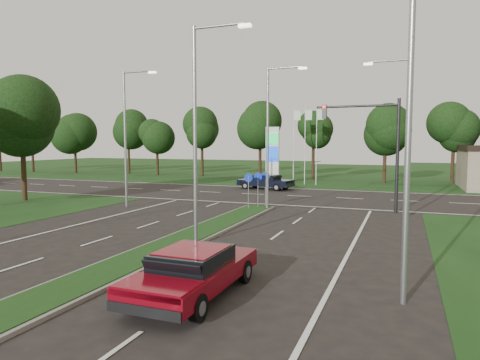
% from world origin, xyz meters
% --- Properties ---
extents(ground, '(160.00, 160.00, 0.00)m').
position_xyz_m(ground, '(0.00, 0.00, 0.00)').
color(ground, black).
rests_on(ground, ground).
extents(verge_far, '(160.00, 50.00, 0.02)m').
position_xyz_m(verge_far, '(0.00, 55.00, 0.00)').
color(verge_far, '#153311').
rests_on(verge_far, ground).
extents(cross_road, '(160.00, 12.00, 0.02)m').
position_xyz_m(cross_road, '(0.00, 24.00, 0.00)').
color(cross_road, black).
rests_on(cross_road, ground).
extents(median_kerb, '(2.00, 26.00, 0.12)m').
position_xyz_m(median_kerb, '(0.00, 4.00, 0.06)').
color(median_kerb, slate).
rests_on(median_kerb, ground).
extents(streetlight_median_near, '(2.53, 0.22, 9.00)m').
position_xyz_m(streetlight_median_near, '(1.00, 6.00, 5.08)').
color(streetlight_median_near, gray).
rests_on(streetlight_median_near, ground).
extents(streetlight_median_far, '(2.53, 0.22, 9.00)m').
position_xyz_m(streetlight_median_far, '(1.00, 16.00, 5.08)').
color(streetlight_median_far, gray).
rests_on(streetlight_median_far, ground).
extents(streetlight_left_far, '(2.53, 0.22, 9.00)m').
position_xyz_m(streetlight_left_far, '(-8.30, 14.00, 5.08)').
color(streetlight_left_far, gray).
rests_on(streetlight_left_far, ground).
extents(streetlight_right_far, '(2.53, 0.22, 9.00)m').
position_xyz_m(streetlight_right_far, '(8.80, 16.00, 5.08)').
color(streetlight_right_far, gray).
rests_on(streetlight_right_far, ground).
extents(streetlight_right_near, '(2.53, 0.22, 9.00)m').
position_xyz_m(streetlight_right_near, '(8.80, 2.00, 5.08)').
color(streetlight_right_near, gray).
rests_on(streetlight_right_near, ground).
extents(traffic_signal, '(5.10, 0.42, 7.00)m').
position_xyz_m(traffic_signal, '(7.19, 18.00, 4.65)').
color(traffic_signal, black).
rests_on(traffic_signal, ground).
extents(median_signs, '(1.16, 1.76, 2.38)m').
position_xyz_m(median_signs, '(0.00, 16.40, 1.71)').
color(median_signs, gray).
rests_on(median_signs, ground).
extents(gas_pylon, '(5.80, 1.26, 8.00)m').
position_xyz_m(gas_pylon, '(-3.79, 33.05, 3.20)').
color(gas_pylon, silver).
rests_on(gas_pylon, ground).
extents(tree_left_far, '(5.20, 5.20, 8.86)m').
position_xyz_m(tree_left_far, '(-17.90, 13.93, 6.11)').
color(tree_left_far, black).
rests_on(tree_left_far, ground).
extents(treeline_far, '(6.00, 6.00, 9.90)m').
position_xyz_m(treeline_far, '(0.10, 39.93, 6.83)').
color(treeline_far, black).
rests_on(treeline_far, ground).
extents(red_sedan, '(2.09, 4.92, 1.35)m').
position_xyz_m(red_sedan, '(3.53, 0.51, 0.72)').
color(red_sedan, maroon).
rests_on(red_sedan, ground).
extents(navy_sedan, '(5.26, 2.79, 1.38)m').
position_xyz_m(navy_sedan, '(-3.13, 28.00, 0.74)').
color(navy_sedan, black).
rests_on(navy_sedan, ground).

